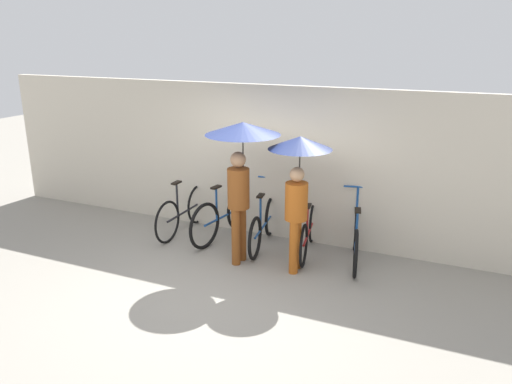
% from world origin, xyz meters
% --- Properties ---
extents(ground_plane, '(30.00, 30.00, 0.00)m').
position_xyz_m(ground_plane, '(0.00, 0.00, 0.00)').
color(ground_plane, gray).
extents(back_wall, '(10.99, 0.12, 2.53)m').
position_xyz_m(back_wall, '(0.00, 1.99, 1.26)').
color(back_wall, beige).
rests_on(back_wall, ground).
extents(parked_bicycle_0, '(0.44, 1.71, 1.08)m').
position_xyz_m(parked_bicycle_0, '(-1.49, 1.48, 0.38)').
color(parked_bicycle_0, black).
rests_on(parked_bicycle_0, ground).
extents(parked_bicycle_1, '(0.44, 1.76, 1.01)m').
position_xyz_m(parked_bicycle_1, '(-0.75, 1.51, 0.39)').
color(parked_bicycle_1, black).
rests_on(parked_bicycle_1, ground).
extents(parked_bicycle_2, '(0.45, 1.66, 1.03)m').
position_xyz_m(parked_bicycle_2, '(-0.00, 1.47, 0.36)').
color(parked_bicycle_2, black).
rests_on(parked_bicycle_2, ground).
extents(parked_bicycle_3, '(0.46, 1.59, 1.04)m').
position_xyz_m(parked_bicycle_3, '(0.74, 1.51, 0.35)').
color(parked_bicycle_3, black).
rests_on(parked_bicycle_3, ground).
extents(parked_bicycle_4, '(0.54, 1.62, 1.06)m').
position_xyz_m(parked_bicycle_4, '(1.49, 1.47, 0.37)').
color(parked_bicycle_4, black).
rests_on(parked_bicycle_4, ground).
extents(pedestrian_leading, '(1.09, 1.09, 2.10)m').
position_xyz_m(pedestrian_leading, '(-0.09, 0.87, 1.68)').
color(pedestrian_leading, brown).
rests_on(pedestrian_leading, ground).
extents(pedestrian_center, '(0.89, 0.89, 1.95)m').
position_xyz_m(pedestrian_center, '(0.75, 0.93, 1.49)').
color(pedestrian_center, '#B25619').
rests_on(pedestrian_center, ground).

